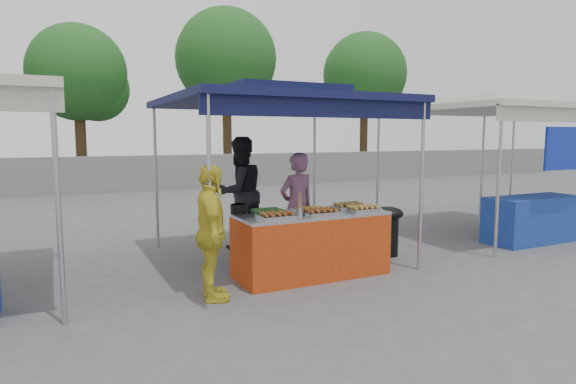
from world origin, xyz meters
name	(u,v)px	position (x,y,z in m)	size (l,w,h in m)	color
ground_plane	(308,273)	(0.00, 0.00, 0.00)	(80.00, 80.00, 0.00)	#4F4F51
back_wall	(152,173)	(0.00, 11.00, 0.60)	(40.00, 0.25, 1.20)	slate
main_canopy	(277,101)	(0.00, 0.97, 2.37)	(3.20, 3.20, 2.57)	#A5A5AC
neighbor_stall_right	(509,150)	(4.50, 0.57, 1.60)	(3.20, 3.20, 2.57)	#A5A5AC
tree_1	(82,77)	(-1.94, 12.71, 3.85)	(3.37, 3.28, 5.64)	#392916
tree_2	(229,64)	(3.60, 13.27, 4.74)	(4.03, 4.03, 6.93)	#392916
tree_3	(367,78)	(10.23, 13.15, 4.49)	(3.82, 3.82, 6.56)	#392916
vendor_table	(311,244)	(0.00, -0.10, 0.43)	(2.00, 0.80, 0.85)	#AB350F
food_tray_fl	(276,216)	(-0.62, -0.34, 0.88)	(0.42, 0.30, 0.07)	#B0B0B4
food_tray_fm	(320,213)	(-0.01, -0.34, 0.88)	(0.42, 0.30, 0.07)	#B0B0B4
food_tray_fr	(363,209)	(0.65, -0.34, 0.88)	(0.42, 0.30, 0.07)	#B0B0B4
food_tray_bl	(268,212)	(-0.59, 0.00, 0.88)	(0.42, 0.30, 0.07)	#B0B0B4
food_tray_bm	(310,209)	(0.01, -0.04, 0.88)	(0.42, 0.30, 0.07)	#B0B0B4
food_tray_br	(348,206)	(0.61, -0.04, 0.88)	(0.42, 0.30, 0.07)	#B0B0B4
cooking_pot	(239,209)	(-0.88, 0.26, 0.91)	(0.21, 0.21, 0.12)	black
skewer_cup	(300,212)	(-0.26, -0.27, 0.90)	(0.09, 0.09, 0.11)	#A5A5AC
wok_burner	(388,226)	(1.60, 0.33, 0.46)	(0.46, 0.46, 0.77)	black
crate_left	(272,259)	(-0.34, 0.43, 0.15)	(0.48, 0.34, 0.29)	navy
crate_right	(303,253)	(0.20, 0.53, 0.14)	(0.48, 0.34, 0.29)	navy
crate_stacked	(303,234)	(0.20, 0.53, 0.43)	(0.46, 0.32, 0.28)	navy
vendor_woman	(297,207)	(0.20, 0.71, 0.81)	(0.59, 0.39, 1.61)	#794D6C
helper_man	(240,192)	(-0.26, 1.87, 0.92)	(0.90, 0.70, 1.84)	black
customer_person	(211,233)	(-1.47, -0.45, 0.78)	(0.91, 0.38, 1.55)	gold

